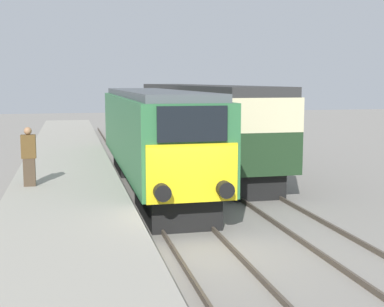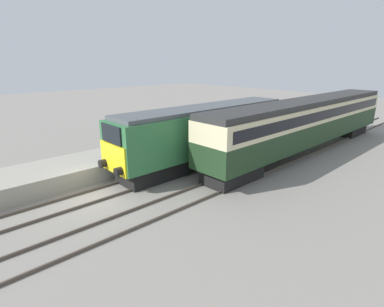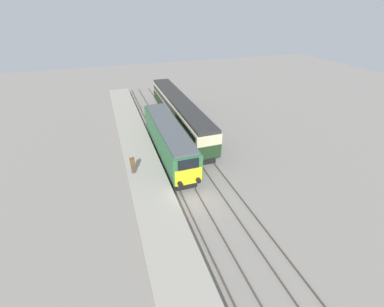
{
  "view_description": "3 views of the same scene",
  "coord_description": "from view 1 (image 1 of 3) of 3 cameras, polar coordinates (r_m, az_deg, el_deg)",
  "views": [
    {
      "loc": [
        -3.13,
        -12.85,
        4.21
      ],
      "look_at": [
        0.0,
        0.8,
        2.31
      ],
      "focal_mm": 50.0,
      "sensor_mm": 36.0,
      "label": 1
    },
    {
      "loc": [
        13.68,
        -6.32,
        6.63
      ],
      "look_at": [
        1.7,
        4.8,
        1.6
      ],
      "focal_mm": 28.0,
      "sensor_mm": 36.0,
      "label": 2
    },
    {
      "loc": [
        -5.68,
        -16.76,
        14.96
      ],
      "look_at": [
        1.7,
        4.8,
        1.6
      ],
      "focal_mm": 24.0,
      "sensor_mm": 36.0,
      "label": 3
    }
  ],
  "objects": [
    {
      "name": "ground_plane",
      "position": [
        13.88,
        0.75,
        -9.94
      ],
      "size": [
        120.0,
        120.0,
        0.0
      ],
      "primitive_type": "plane",
      "color": "gray"
    },
    {
      "name": "platform_left",
      "position": [
        21.18,
        -13.19,
        -2.61
      ],
      "size": [
        3.5,
        50.0,
        0.97
      ],
      "color": "#9E998C",
      "rests_on": "ground_plane"
    },
    {
      "name": "rails_near_track",
      "position": [
        18.59,
        -2.91,
        -5.16
      ],
      "size": [
        1.51,
        60.0,
        0.14
      ],
      "color": "#4C4238",
      "rests_on": "ground_plane"
    },
    {
      "name": "rails_far_track",
      "position": [
        19.45,
        7.04,
        -4.63
      ],
      "size": [
        1.5,
        60.0,
        0.14
      ],
      "color": "#4C4238",
      "rests_on": "ground_plane"
    },
    {
      "name": "locomotive",
      "position": [
        20.92,
        -4.25,
        2.07
      ],
      "size": [
        2.7,
        14.36,
        3.86
      ],
      "color": "black",
      "rests_on": "ground_plane"
    },
    {
      "name": "passenger_carriage",
      "position": [
        28.72,
        0.25,
        4.21
      ],
      "size": [
        2.75,
        21.65,
        4.01
      ],
      "color": "black",
      "rests_on": "ground_plane"
    },
    {
      "name": "person_on_platform",
      "position": [
        17.29,
        -17.01,
        -0.31
      ],
      "size": [
        0.44,
        0.26,
        1.84
      ],
      "color": "#473828",
      "rests_on": "platform_left"
    }
  ]
}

